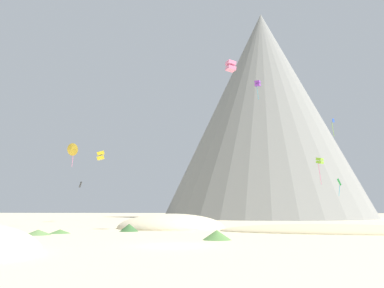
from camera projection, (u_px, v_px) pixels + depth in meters
ground_plane at (175, 246)px, 27.23m from camera, size 400.00×400.00×0.00m
dune_foreground_left at (333, 232)px, 42.32m from camera, size 26.14×12.71×1.79m
dune_foreground_right at (171, 228)px, 51.93m from camera, size 20.09×20.11×3.78m
bush_ridge_crest at (217, 235)px, 32.32m from camera, size 2.82×2.82×0.80m
bush_near_right at (38, 232)px, 38.34m from camera, size 3.61×3.61×0.53m
bush_far_right at (60, 231)px, 40.75m from camera, size 2.79×2.79×0.41m
bush_mid_center at (129, 228)px, 44.25m from camera, size 3.03×3.03×0.87m
rock_massif at (268, 120)px, 114.81m from camera, size 83.03×83.03×62.11m
kite_violet_high at (258, 84)px, 90.23m from camera, size 1.49×1.52×4.53m
kite_blue_mid at (333, 124)px, 80.75m from camera, size 0.67×0.46×3.72m
kite_yellow_low at (101, 156)px, 76.29m from camera, size 1.72×1.63×1.84m
kite_pink_mid at (231, 66)px, 48.47m from camera, size 1.43×1.40×1.29m
kite_green_low at (339, 183)px, 73.20m from camera, size 0.54×0.95×3.27m
kite_black_low at (80, 185)px, 83.77m from camera, size 0.54×1.06×1.34m
kite_lime_low at (320, 161)px, 58.75m from camera, size 1.22×1.21×4.06m
kite_gold_low at (72, 150)px, 56.92m from camera, size 1.93×0.98×3.46m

